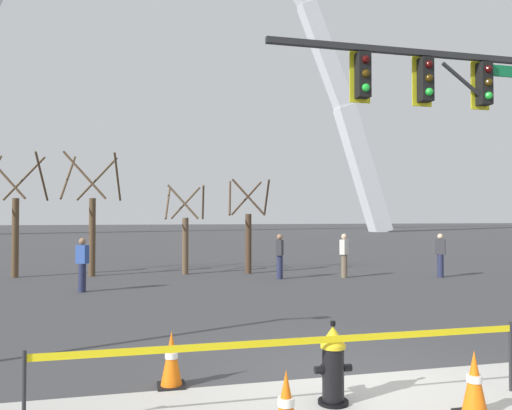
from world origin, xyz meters
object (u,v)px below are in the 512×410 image
fire_hydrant (333,365)px  traffic_cone_curb_edge (474,384)px  pedestrian_standing_center (82,264)px  traffic_signal_gantry (470,120)px  monument_arch (164,49)px  pedestrian_near_trees (344,255)px  traffic_cone_mid_sidewalk (286,407)px  traffic_cone_by_hydrant (171,359)px  pedestrian_walking_right (440,255)px  pedestrian_walking_left (280,256)px

fire_hydrant → traffic_cone_curb_edge: 1.58m
fire_hydrant → pedestrian_standing_center: size_ratio=0.62×
traffic_signal_gantry → monument_arch: size_ratio=0.10×
traffic_cone_curb_edge → traffic_signal_gantry: bearing=53.2°
fire_hydrant → pedestrian_near_trees: size_ratio=0.62×
pedestrian_standing_center → traffic_signal_gantry: bearing=-36.9°
traffic_cone_mid_sidewalk → monument_arch: bearing=88.6°
traffic_signal_gantry → pedestrian_standing_center: size_ratio=4.04×
traffic_cone_curb_edge → pedestrian_near_trees: 12.35m
traffic_cone_by_hydrant → pedestrian_walking_right: bearing=42.3°
fire_hydrant → traffic_cone_mid_sidewalk: 1.20m
traffic_cone_mid_sidewalk → traffic_cone_curb_edge: bearing=4.4°
traffic_signal_gantry → pedestrian_walking_left: size_ratio=4.04×
traffic_cone_by_hydrant → pedestrian_walking_right: pedestrian_walking_right is taller
fire_hydrant → traffic_cone_mid_sidewalk: bearing=-134.5°
pedestrian_walking_right → monument_arch: bearing=99.5°
traffic_cone_mid_sidewalk → traffic_cone_curb_edge: 2.27m
traffic_cone_curb_edge → pedestrian_walking_left: 12.05m
traffic_cone_mid_sidewalk → monument_arch: 62.25m
traffic_cone_mid_sidewalk → pedestrian_walking_right: bearing=50.5°
traffic_cone_by_hydrant → traffic_cone_curb_edge: size_ratio=1.00×
pedestrian_standing_center → pedestrian_walking_right: bearing=2.9°
traffic_cone_mid_sidewalk → traffic_signal_gantry: size_ratio=0.11×
pedestrian_walking_left → pedestrian_standing_center: size_ratio=1.00×
monument_arch → pedestrian_walking_right: (7.83, -46.64, -22.37)m
traffic_cone_mid_sidewalk → pedestrian_walking_right: 14.58m
traffic_signal_gantry → monument_arch: (-3.92, 53.57, 18.92)m
pedestrian_walking_right → pedestrian_near_trees: bearing=168.0°
fire_hydrant → pedestrian_near_trees: (4.98, 11.13, 0.35)m
traffic_cone_curb_edge → pedestrian_near_trees: size_ratio=0.46×
traffic_cone_by_hydrant → pedestrian_standing_center: pedestrian_standing_center is taller
pedestrian_near_trees → traffic_signal_gantry: bearing=-93.4°
traffic_cone_mid_sidewalk → traffic_signal_gantry: (5.36, 4.32, 3.91)m
pedestrian_standing_center → monument_arch: bearing=84.6°
monument_arch → traffic_signal_gantry: bearing=-85.8°
pedestrian_standing_center → pedestrian_walking_right: (12.32, 0.61, 0.00)m
monument_arch → pedestrian_walking_right: size_ratio=39.02×
fire_hydrant → pedestrian_walking_left: (2.60, 11.31, 0.35)m
pedestrian_standing_center → pedestrian_near_trees: (8.87, 1.35, 0.00)m
pedestrian_walking_left → pedestrian_standing_center: (-6.49, -1.52, 0.00)m
pedestrian_walking_left → pedestrian_walking_right: bearing=-8.9°
pedestrian_standing_center → traffic_cone_curb_edge: bearing=-63.1°
traffic_cone_mid_sidewalk → pedestrian_walking_left: pedestrian_walking_left is taller
traffic_cone_by_hydrant → traffic_cone_mid_sidewalk: bearing=-62.3°
traffic_signal_gantry → pedestrian_walking_left: (-1.93, 7.84, -3.45)m
fire_hydrant → traffic_cone_curb_edge: size_ratio=1.36×
traffic_cone_mid_sidewalk → pedestrian_walking_left: bearing=74.2°
traffic_cone_by_hydrant → monument_arch: bearing=87.5°
traffic_cone_mid_sidewalk → monument_arch: size_ratio=0.01×
traffic_signal_gantry → pedestrian_near_trees: 8.42m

